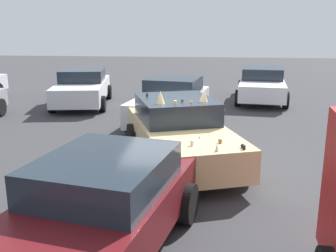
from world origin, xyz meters
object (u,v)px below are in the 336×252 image
at_px(art_car_decorated, 180,132).
at_px(parked_sedan_far_right, 171,102).
at_px(parked_sedan_row_back_center, 82,88).
at_px(parked_sedan_row_back_far, 99,209).
at_px(parked_sedan_behind_left, 262,84).

bearing_deg(art_car_decorated, parked_sedan_far_right, 169.30).
xyz_separation_m(parked_sedan_row_back_center, parked_sedan_row_back_far, (-10.47, -3.56, 0.03)).
relative_size(parked_sedan_far_right, parked_sedan_row_back_center, 0.97).
bearing_deg(parked_sedan_behind_left, parked_sedan_row_back_center, -70.37).
bearing_deg(parked_sedan_row_back_far, art_car_decorated, -179.63).
bearing_deg(parked_sedan_far_right, parked_sedan_row_back_far, 8.43).
height_order(parked_sedan_row_back_center, parked_sedan_row_back_far, parked_sedan_row_back_far).
height_order(art_car_decorated, parked_sedan_row_back_center, art_car_decorated).
distance_m(art_car_decorated, parked_sedan_row_back_center, 7.77).
bearing_deg(parked_sedan_behind_left, parked_sedan_far_right, -30.94).
bearing_deg(parked_sedan_row_back_far, parked_sedan_far_right, -170.21).
xyz_separation_m(parked_sedan_far_right, parked_sedan_row_back_far, (-7.68, 0.28, -0.00)).
height_order(parked_sedan_behind_left, parked_sedan_row_back_center, parked_sedan_row_back_center).
bearing_deg(parked_sedan_row_back_far, parked_sedan_row_back_center, -149.38).
relative_size(parked_sedan_far_right, parked_sedan_behind_left, 0.93).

